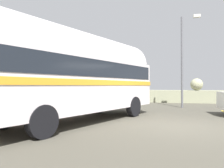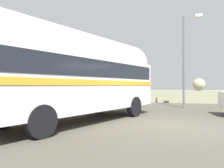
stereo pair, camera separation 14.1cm
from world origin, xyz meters
TOP-DOWN VIEW (x-y plane):
  - ground at (0.00, 0.00)m, footprint 32.00×26.00m
  - breakwater at (-0.07, 11.78)m, footprint 31.36×1.99m
  - vintage_coach at (-3.95, -0.00)m, footprint 5.32×8.87m
  - lamp_post at (0.73, 6.85)m, footprint 1.21×0.43m

SIDE VIEW (x-z plane):
  - ground at x=0.00m, z-range 0.00..0.02m
  - breakwater at x=-0.07m, z-range -0.53..1.95m
  - vintage_coach at x=-3.95m, z-range 0.20..3.90m
  - lamp_post at x=0.73m, z-range 0.41..6.61m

